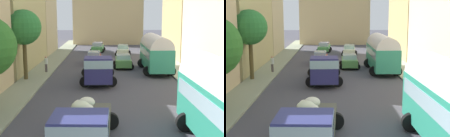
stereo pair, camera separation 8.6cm
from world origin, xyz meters
TOP-DOWN VIEW (x-y plane):
  - ground_plane at (0.00, 27.00)m, footprint 154.00×154.00m
  - sidewalk_left at (-7.25, 27.00)m, footprint 2.50×70.00m
  - sidewalk_right at (7.25, 27.00)m, footprint 2.50×70.00m
  - building_left_2 at (-10.84, 28.16)m, footprint 5.16×14.98m
  - building_left_3 at (-10.62, 40.77)m, footprint 4.25×9.82m
  - building_right_3 at (10.72, 36.99)m, footprint 4.89×12.98m
  - distant_church at (-0.00, 56.55)m, footprint 13.38×7.60m
  - parked_bus_1 at (4.73, 25.65)m, footprint 3.28×8.05m
  - cargo_truck_0 at (-1.59, 6.20)m, footprint 3.32×6.99m
  - cargo_truck_1 at (-1.22, 19.95)m, footprint 3.30×7.20m
  - car_0 at (-1.93, 30.66)m, footprint 2.23×4.26m
  - car_1 at (-1.76, 42.75)m, footprint 2.46×4.35m
  - car_2 at (1.45, 28.12)m, footprint 2.36×4.14m
  - car_3 at (2.01, 38.53)m, footprint 2.45×4.12m
  - pedestrian_2 at (-6.67, 24.93)m, footprint 0.52×0.52m
  - roadside_tree_2 at (-7.90, 21.43)m, footprint 3.17×3.17m

SIDE VIEW (x-z plane):
  - ground_plane at x=0.00m, z-range 0.00..0.00m
  - sidewalk_left at x=-7.25m, z-range 0.00..0.14m
  - sidewalk_right at x=7.25m, z-range 0.00..0.14m
  - car_1 at x=-1.76m, z-range 0.01..1.48m
  - car_3 at x=2.01m, z-range 0.01..1.54m
  - car_0 at x=-1.93m, z-range 0.00..1.55m
  - car_2 at x=1.45m, z-range 0.02..1.53m
  - pedestrian_2 at x=-6.67m, z-range 0.12..1.90m
  - cargo_truck_0 at x=-1.59m, z-range 0.08..2.29m
  - cargo_truck_1 at x=-1.22m, z-range 0.05..2.60m
  - parked_bus_1 at x=4.73m, z-range 0.19..4.05m
  - roadside_tree_2 at x=-7.90m, z-range 1.61..8.08m
  - building_left_3 at x=-10.62m, z-range 0.00..10.59m
  - building_right_3 at x=10.72m, z-range 0.03..12.43m
  - distant_church at x=0.00m, z-range -3.70..17.06m
  - building_left_2 at x=-10.84m, z-range 0.03..14.56m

